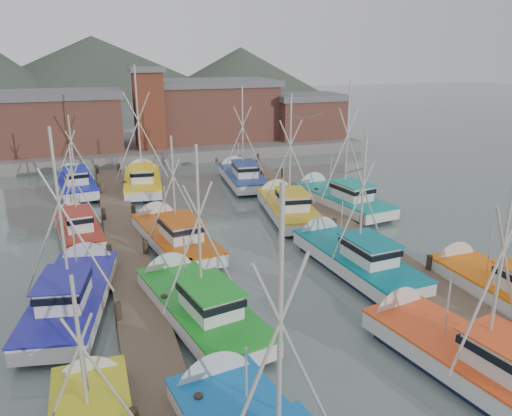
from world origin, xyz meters
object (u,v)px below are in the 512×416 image
object	(u,v)px
boat_12	(143,180)
lookout_tower	(149,108)
boat_1	(466,357)
boat_4	(195,304)
boat_8	(172,235)

from	to	relation	value
boat_12	lookout_tower	bearing A→B (deg)	84.80
lookout_tower	boat_1	xyz separation A→B (m)	(6.02, -42.45, -4.87)
boat_4	boat_8	xyz separation A→B (m)	(0.46, 8.91, -0.00)
lookout_tower	boat_8	size ratio (longest dim) A/B	0.86
boat_1	boat_12	xyz separation A→B (m)	(-8.40, 30.27, 0.01)
boat_1	boat_12	world-z (taller)	boat_12
boat_1	boat_4	world-z (taller)	boat_1
boat_12	boat_1	bearing A→B (deg)	-68.64
boat_1	boat_4	xyz separation A→B (m)	(-8.68, 7.23, -0.00)
lookout_tower	boat_8	xyz separation A→B (m)	(-2.19, -26.31, -4.87)
boat_4	boat_12	distance (m)	23.04
lookout_tower	boat_4	bearing A→B (deg)	-94.31
lookout_tower	boat_12	size ratio (longest dim) A/B	0.76
boat_4	boat_8	bearing A→B (deg)	75.40
boat_12	boat_4	bearing A→B (deg)	-84.84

